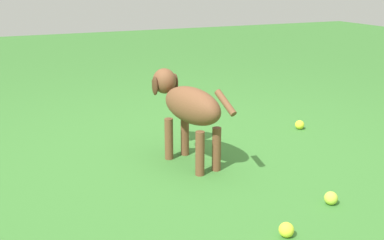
% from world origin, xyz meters
% --- Properties ---
extents(ground, '(14.00, 14.00, 0.00)m').
position_xyz_m(ground, '(0.00, 0.00, 0.00)').
color(ground, '#38722D').
extents(dog, '(0.77, 0.29, 0.53)m').
position_xyz_m(dog, '(-0.01, -0.09, 0.35)').
color(dog, brown).
rests_on(dog, ground).
extents(tennis_ball_0, '(0.07, 0.07, 0.07)m').
position_xyz_m(tennis_ball_0, '(0.95, -0.04, 0.03)').
color(tennis_ball_0, '#D4E433').
rests_on(tennis_ball_0, ground).
extents(tennis_ball_1, '(0.07, 0.07, 0.07)m').
position_xyz_m(tennis_ball_1, '(-0.26, 0.91, 0.03)').
color(tennis_ball_1, yellow).
rests_on(tennis_ball_1, ground).
extents(tennis_ball_2, '(0.07, 0.07, 0.07)m').
position_xyz_m(tennis_ball_2, '(0.79, 0.33, 0.03)').
color(tennis_ball_2, '#BFDF3F').
rests_on(tennis_ball_2, ground).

